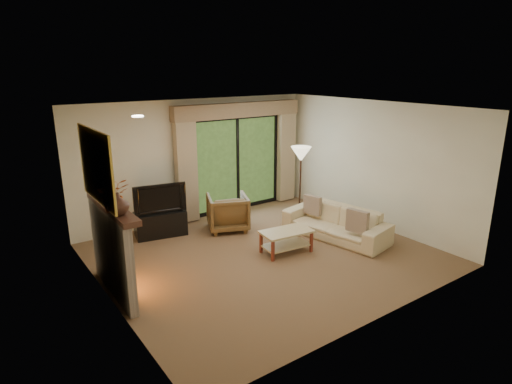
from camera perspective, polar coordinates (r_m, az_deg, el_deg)
floor at (r=7.75m, az=1.30°, el=-8.34°), size 5.50×5.50×0.00m
ceiling at (r=7.07m, az=1.44°, el=11.17°), size 5.50×5.50×0.00m
wall_back at (r=9.37m, az=-7.84°, el=4.28°), size 5.00×0.00×5.00m
wall_front at (r=5.61m, az=16.87°, el=-4.64°), size 5.00×0.00×5.00m
wall_left at (r=6.14m, az=-19.70°, el=-3.06°), size 0.00×5.00×5.00m
wall_right at (r=9.17m, az=15.29°, el=3.58°), size 0.00×5.00×5.00m
fireplace at (r=6.57m, az=-18.67°, el=-7.45°), size 0.24×1.70×1.37m
mirror at (r=6.17m, az=-20.49°, el=3.23°), size 0.07×1.45×1.02m
sliding_door at (r=9.86m, az=-2.51°, el=3.83°), size 2.26×0.10×2.16m
curtain_left at (r=9.10m, az=-9.29°, el=3.20°), size 0.45×0.18×2.35m
curtain_right at (r=10.54m, az=4.01°, el=5.18°), size 0.45×0.18×2.35m
cornice at (r=9.59m, az=-2.30°, el=10.87°), size 3.20×0.24×0.32m
media_console at (r=8.72m, az=-12.60°, el=-4.13°), size 1.05×0.62×0.49m
tv at (r=8.55m, az=-12.83°, el=-0.74°), size 1.02×0.32×0.59m
armchair at (r=8.80m, az=-3.80°, el=-2.70°), size 1.04×1.05×0.74m
sofa at (r=8.54m, az=10.57°, el=-4.03°), size 1.21×2.20×0.61m
pillow_near at (r=8.04m, az=13.36°, el=-3.84°), size 0.19×0.44×0.42m
pillow_far at (r=8.82m, az=7.54°, el=-1.73°), size 0.18×0.41×0.39m
coffee_table at (r=7.79m, az=4.05°, el=-6.59°), size 0.97×0.61×0.41m
floor_lamp at (r=9.27m, az=5.90°, el=1.09°), size 0.55×0.55×1.62m
vase at (r=5.88m, az=-17.92°, el=-1.49°), size 0.35×0.35×0.30m
branches at (r=6.01m, az=-18.47°, el=-0.34°), size 0.48×0.44×0.46m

